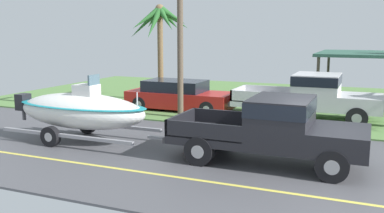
{
  "coord_description": "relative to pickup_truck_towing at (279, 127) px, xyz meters",
  "views": [
    {
      "loc": [
        0.9,
        -11.06,
        3.57
      ],
      "look_at": [
        -4.05,
        0.65,
        1.34
      ],
      "focal_mm": 40.27,
      "sensor_mm": 36.0,
      "label": 1
    }
  ],
  "objects": [
    {
      "name": "ground",
      "position": [
        1.33,
        8.14,
        -1.03
      ],
      "size": [
        36.0,
        22.0,
        0.11
      ],
      "color": "#4C4C51"
    },
    {
      "name": "pickup_truck_towing",
      "position": [
        0.0,
        0.0,
        0.0
      ],
      "size": [
        5.44,
        2.12,
        1.83
      ],
      "color": "black",
      "rests_on": "ground"
    },
    {
      "name": "boat_on_trailer",
      "position": [
        -6.5,
        0.0,
        -0.0
      ],
      "size": [
        5.99,
        2.13,
        2.22
      ],
      "color": "gray",
      "rests_on": "ground"
    },
    {
      "name": "parked_pickup_background",
      "position": [
        0.14,
        6.41,
        0.03
      ],
      "size": [
        6.02,
        2.16,
        1.89
      ],
      "color": "silver",
      "rests_on": "ground"
    },
    {
      "name": "parked_sedan_near",
      "position": [
        -5.85,
        6.27,
        -0.35
      ],
      "size": [
        4.79,
        1.92,
        1.38
      ],
      "color": "#B21E19",
      "rests_on": "ground"
    },
    {
      "name": "palm_tree_near_left",
      "position": [
        -7.77,
        8.28,
        2.88
      ],
      "size": [
        3.07,
        3.12,
        4.9
      ],
      "color": "brown",
      "rests_on": "ground"
    },
    {
      "name": "utility_pole",
      "position": [
        -5.03,
        4.63,
        3.47
      ],
      "size": [
        0.24,
        1.8,
        8.67
      ],
      "color": "brown",
      "rests_on": "ground"
    }
  ]
}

